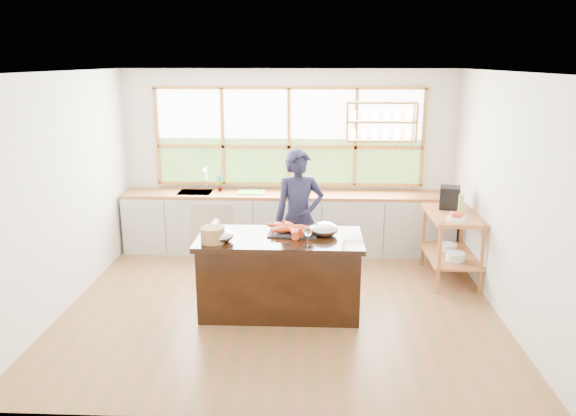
# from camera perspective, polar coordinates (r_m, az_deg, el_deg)

# --- Properties ---
(ground_plane) EXTENTS (5.00, 5.00, 0.00)m
(ground_plane) POSITION_cam_1_polar(r_m,az_deg,el_deg) (6.81, -0.71, -9.65)
(ground_plane) COLOR #935535
(room_shell) EXTENTS (5.02, 4.52, 2.71)m
(room_shell) POSITION_cam_1_polar(r_m,az_deg,el_deg) (6.79, -0.31, 5.77)
(room_shell) COLOR silver
(room_shell) RESTS_ON ground_plane
(back_counter) EXTENTS (4.90, 0.63, 0.90)m
(back_counter) POSITION_cam_1_polar(r_m,az_deg,el_deg) (8.47, -0.11, -1.40)
(back_counter) COLOR #BABAB0
(back_counter) RESTS_ON ground_plane
(right_shelf_unit) EXTENTS (0.62, 1.10, 0.90)m
(right_shelf_unit) POSITION_cam_1_polar(r_m,az_deg,el_deg) (7.64, 16.32, -2.66)
(right_shelf_unit) COLOR #AC5F38
(right_shelf_unit) RESTS_ON ground_plane
(island) EXTENTS (1.85, 0.90, 0.90)m
(island) POSITION_cam_1_polar(r_m,az_deg,el_deg) (6.45, -0.83, -6.72)
(island) COLOR black
(island) RESTS_ON ground_plane
(cook) EXTENTS (0.71, 0.55, 1.75)m
(cook) POSITION_cam_1_polar(r_m,az_deg,el_deg) (7.13, 1.13, -1.01)
(cook) COLOR #191A33
(cook) RESTS_ON ground_plane
(potted_plant) EXTENTS (0.15, 0.12, 0.25)m
(potted_plant) POSITION_cam_1_polar(r_m,az_deg,el_deg) (8.50, -6.97, 2.52)
(potted_plant) COLOR slate
(potted_plant) RESTS_ON back_counter
(cutting_board) EXTENTS (0.41, 0.31, 0.01)m
(cutting_board) POSITION_cam_1_polar(r_m,az_deg,el_deg) (8.40, -3.76, 1.62)
(cutting_board) COLOR #50C13F
(cutting_board) RESTS_ON back_counter
(espresso_machine) EXTENTS (0.31, 0.33, 0.29)m
(espresso_machine) POSITION_cam_1_polar(r_m,az_deg,el_deg) (7.77, 16.11, 1.03)
(espresso_machine) COLOR black
(espresso_machine) RESTS_ON right_shelf_unit
(wine_bottle) EXTENTS (0.07, 0.07, 0.28)m
(wine_bottle) POSITION_cam_1_polar(r_m,az_deg,el_deg) (7.42, 17.16, 0.27)
(wine_bottle) COLOR #91B551
(wine_bottle) RESTS_ON right_shelf_unit
(fruit_bowl) EXTENTS (0.22, 0.22, 0.11)m
(fruit_bowl) POSITION_cam_1_polar(r_m,az_deg,el_deg) (7.23, 16.73, -0.87)
(fruit_bowl) COLOR white
(fruit_bowl) RESTS_ON right_shelf_unit
(slate_board) EXTENTS (0.58, 0.44, 0.02)m
(slate_board) POSITION_cam_1_polar(r_m,az_deg,el_deg) (6.41, 0.54, -2.52)
(slate_board) COLOR black
(slate_board) RESTS_ON island
(lobster_pile) EXTENTS (0.55, 0.48, 0.08)m
(lobster_pile) POSITION_cam_1_polar(r_m,az_deg,el_deg) (6.39, 0.46, -2.14)
(lobster_pile) COLOR #E85815
(lobster_pile) RESTS_ON slate_board
(mixing_bowl_left) EXTENTS (0.31, 0.31, 0.15)m
(mixing_bowl_left) POSITION_cam_1_polar(r_m,az_deg,el_deg) (6.17, -6.95, -2.80)
(mixing_bowl_left) COLOR #B7BABE
(mixing_bowl_left) RESTS_ON island
(mixing_bowl_right) EXTENTS (0.33, 0.33, 0.16)m
(mixing_bowl_right) POSITION_cam_1_polar(r_m,az_deg,el_deg) (6.35, 3.64, -2.15)
(mixing_bowl_right) COLOR #B7BABE
(mixing_bowl_right) RESTS_ON island
(wine_glass) EXTENTS (0.08, 0.08, 0.22)m
(wine_glass) POSITION_cam_1_polar(r_m,az_deg,el_deg) (5.91, 2.02, -2.52)
(wine_glass) COLOR white
(wine_glass) RESTS_ON island
(wicker_basket) EXTENTS (0.27, 0.27, 0.17)m
(wicker_basket) POSITION_cam_1_polar(r_m,az_deg,el_deg) (6.13, -7.65, -2.74)
(wicker_basket) COLOR olive
(wicker_basket) RESTS_ON island
(parchment_roll) EXTENTS (0.09, 0.30, 0.08)m
(parchment_roll) POSITION_cam_1_polar(r_m,az_deg,el_deg) (6.64, -7.55, -1.77)
(parchment_roll) COLOR white
(parchment_roll) RESTS_ON island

